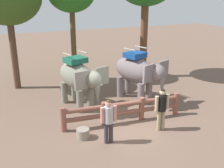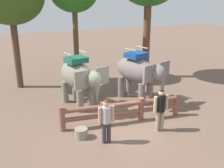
{
  "view_description": "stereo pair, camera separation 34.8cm",
  "coord_description": "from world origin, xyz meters",
  "views": [
    {
      "loc": [
        -4.8,
        -9.25,
        5.45
      ],
      "look_at": [
        0.0,
        1.48,
        1.4
      ],
      "focal_mm": 43.04,
      "sensor_mm": 36.0,
      "label": 1
    },
    {
      "loc": [
        -4.48,
        -9.39,
        5.45
      ],
      "look_at": [
        0.0,
        1.48,
        1.4
      ],
      "focal_mm": 43.04,
      "sensor_mm": 36.0,
      "label": 2
    }
  ],
  "objects": [
    {
      "name": "elephant_near_left",
      "position": [
        -1.25,
        2.66,
        1.53
      ],
      "size": [
        2.09,
        3.26,
        2.73
      ],
      "color": "gray",
      "rests_on": "ground"
    },
    {
      "name": "ground_plane",
      "position": [
        0.0,
        0.0,
        0.0
      ],
      "size": [
        60.0,
        60.0,
        0.0
      ],
      "primitive_type": "plane",
      "color": "brown"
    },
    {
      "name": "tourist_woman_in_black",
      "position": [
        -1.26,
        -1.01,
        1.02
      ],
      "size": [
        0.62,
        0.37,
        1.76
      ],
      "color": "#39323A",
      "rests_on": "ground"
    },
    {
      "name": "log_fence",
      "position": [
        -0.0,
        0.28,
        0.6
      ],
      "size": [
        5.42,
        0.77,
        1.05
      ],
      "color": "brown",
      "rests_on": "ground"
    },
    {
      "name": "feed_bucket",
      "position": [
        -2.04,
        -0.3,
        0.19
      ],
      "size": [
        0.51,
        0.51,
        0.39
      ],
      "color": "gray",
      "rests_on": "ground"
    },
    {
      "name": "tourist_man_in_blue",
      "position": [
        1.11,
        -0.97,
        1.05
      ],
      "size": [
        0.64,
        0.36,
        1.81
      ],
      "color": "tan",
      "rests_on": "ground"
    },
    {
      "name": "elephant_center",
      "position": [
        1.82,
        2.31,
        1.56
      ],
      "size": [
        2.28,
        3.31,
        2.78
      ],
      "color": "slate",
      "rests_on": "ground"
    }
  ]
}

